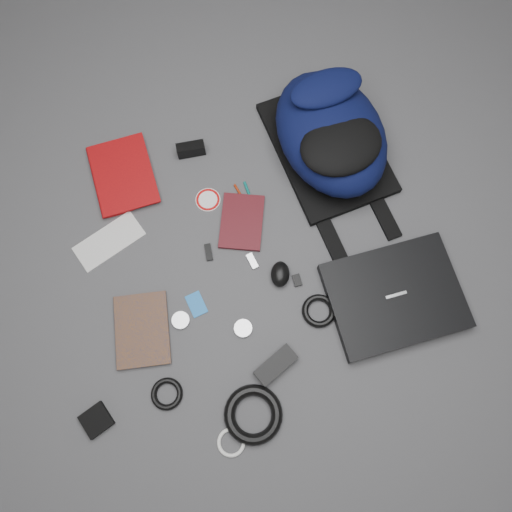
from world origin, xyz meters
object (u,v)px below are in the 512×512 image
object	(u,v)px
compact_camera	(191,149)
mouse	(280,274)
backpack	(331,133)
pouch	(96,420)
textbook_red	(94,183)
dvd_case	(242,222)
comic_book	(115,333)
laptop	(394,296)
power_brick	(276,365)

from	to	relation	value
compact_camera	mouse	size ratio (longest dim) A/B	1.13
backpack	pouch	size ratio (longest dim) A/B	6.65
textbook_red	pouch	bearing A→B (deg)	-101.76
textbook_red	dvd_case	distance (m)	0.51
comic_book	compact_camera	world-z (taller)	compact_camera
backpack	laptop	size ratio (longest dim) A/B	1.29
textbook_red	compact_camera	xyz separation A→B (m)	(0.34, 0.02, 0.01)
dvd_case	power_brick	distance (m)	0.47
pouch	mouse	bearing A→B (deg)	21.22
backpack	comic_book	bearing A→B (deg)	-158.70
mouse	pouch	world-z (taller)	mouse
comic_book	pouch	xyz separation A→B (m)	(-0.11, -0.23, 0.00)
compact_camera	mouse	xyz separation A→B (m)	(0.15, -0.50, -0.00)
power_brick	pouch	world-z (taller)	power_brick
pouch	power_brick	bearing A→B (deg)	-1.00
compact_camera	power_brick	bearing A→B (deg)	-79.78
power_brick	mouse	bearing A→B (deg)	46.22
backpack	compact_camera	bearing A→B (deg)	159.86
mouse	power_brick	size ratio (longest dim) A/B	0.63
power_brick	backpack	bearing A→B (deg)	35.57
laptop	textbook_red	size ratio (longest dim) A/B	1.51
comic_book	dvd_case	distance (m)	0.53
comic_book	power_brick	world-z (taller)	power_brick
textbook_red	power_brick	size ratio (longest dim) A/B	2.01
pouch	laptop	bearing A→B (deg)	4.60
comic_book	dvd_case	xyz separation A→B (m)	(0.48, 0.23, -0.00)
mouse	power_brick	world-z (taller)	mouse
power_brick	dvd_case	bearing A→B (deg)	62.59
textbook_red	comic_book	world-z (taller)	textbook_red
compact_camera	pouch	world-z (taller)	compact_camera
textbook_red	pouch	size ratio (longest dim) A/B	3.40
textbook_red	power_brick	world-z (taller)	power_brick
laptop	comic_book	world-z (taller)	laptop
comic_book	power_brick	distance (m)	0.50
mouse	power_brick	bearing A→B (deg)	-89.66
compact_camera	laptop	bearing A→B (deg)	-48.91
compact_camera	power_brick	world-z (taller)	compact_camera
backpack	mouse	bearing A→B (deg)	-132.17
backpack	mouse	world-z (taller)	backpack
dvd_case	compact_camera	world-z (taller)	compact_camera
compact_camera	mouse	bearing A→B (deg)	-66.84
comic_book	compact_camera	distance (m)	0.65
laptop	mouse	bearing A→B (deg)	153.16
textbook_red	mouse	xyz separation A→B (m)	(0.49, -0.48, 0.01)
textbook_red	compact_camera	world-z (taller)	compact_camera
dvd_case	pouch	size ratio (longest dim) A/B	2.44
pouch	compact_camera	bearing A→B (deg)	56.56
textbook_red	compact_camera	bearing A→B (deg)	3.10
backpack	power_brick	distance (m)	0.75
compact_camera	mouse	distance (m)	0.52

